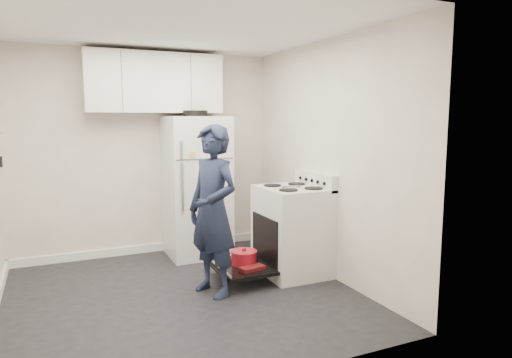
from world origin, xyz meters
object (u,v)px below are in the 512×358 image
open_oven_door (242,263)px  refrigerator (196,186)px  person (213,211)px  electric_range (291,231)px

open_oven_door → refrigerator: refrigerator is taller
refrigerator → person: (-0.24, -1.31, -0.04)m
refrigerator → person: 1.33m
electric_range → refrigerator: refrigerator is taller
open_oven_door → person: person is taller
electric_range → person: size_ratio=0.67×
open_oven_door → person: size_ratio=0.43×
electric_range → person: 1.05m
open_oven_door → person: bearing=-150.7°
person → open_oven_door: bearing=97.3°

